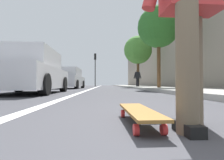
{
  "coord_description": "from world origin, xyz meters",
  "views": [
    {
      "loc": [
        -0.56,
        0.31,
        0.31
      ],
      "look_at": [
        11.82,
        -0.18,
        0.6
      ],
      "focal_mm": 28.83,
      "sensor_mm": 36.0,
      "label": 1
    }
  ],
  "objects_px": {
    "street_tree_far": "(138,50)",
    "parked_car_near": "(29,73)",
    "skateboard": "(139,112)",
    "street_tree_mid": "(158,27)",
    "traffic_light": "(95,64)",
    "parked_car_mid": "(68,79)",
    "pedestrian_distant": "(138,77)"
  },
  "relations": [
    {
      "from": "skateboard",
      "to": "parked_car_near",
      "type": "distance_m",
      "value": 5.56
    },
    {
      "from": "parked_car_mid",
      "to": "pedestrian_distant",
      "type": "height_order",
      "value": "pedestrian_distant"
    },
    {
      "from": "pedestrian_distant",
      "to": "street_tree_far",
      "type": "bearing_deg",
      "value": -13.51
    },
    {
      "from": "skateboard",
      "to": "parked_car_near",
      "type": "relative_size",
      "value": 0.21
    },
    {
      "from": "parked_car_near",
      "to": "street_tree_mid",
      "type": "distance_m",
      "value": 7.84
    },
    {
      "from": "pedestrian_distant",
      "to": "parked_car_near",
      "type": "bearing_deg",
      "value": 151.56
    },
    {
      "from": "parked_car_mid",
      "to": "street_tree_far",
      "type": "relative_size",
      "value": 0.89
    },
    {
      "from": "parked_car_near",
      "to": "street_tree_far",
      "type": "distance_m",
      "value": 12.81
    },
    {
      "from": "parked_car_near",
      "to": "traffic_light",
      "type": "bearing_deg",
      "value": -4.13
    },
    {
      "from": "parked_car_mid",
      "to": "pedestrian_distant",
      "type": "relative_size",
      "value": 2.66
    },
    {
      "from": "street_tree_far",
      "to": "parked_car_near",
      "type": "bearing_deg",
      "value": 152.55
    },
    {
      "from": "skateboard",
      "to": "street_tree_mid",
      "type": "bearing_deg",
      "value": -17.8
    },
    {
      "from": "traffic_light",
      "to": "street_tree_mid",
      "type": "relative_size",
      "value": 0.88
    },
    {
      "from": "traffic_light",
      "to": "pedestrian_distant",
      "type": "relative_size",
      "value": 2.64
    },
    {
      "from": "skateboard",
      "to": "parked_car_mid",
      "type": "bearing_deg",
      "value": 14.02
    },
    {
      "from": "traffic_light",
      "to": "pedestrian_distant",
      "type": "bearing_deg",
      "value": -149.81
    },
    {
      "from": "skateboard",
      "to": "street_tree_mid",
      "type": "xyz_separation_m",
      "value": [
        9.14,
        -2.93,
        3.62
      ]
    },
    {
      "from": "skateboard",
      "to": "parked_car_mid",
      "type": "xyz_separation_m",
      "value": [
        11.75,
        2.94,
        0.6
      ]
    },
    {
      "from": "street_tree_mid",
      "to": "pedestrian_distant",
      "type": "relative_size",
      "value": 3.0
    },
    {
      "from": "parked_car_near",
      "to": "traffic_light",
      "type": "relative_size",
      "value": 0.94
    },
    {
      "from": "pedestrian_distant",
      "to": "traffic_light",
      "type": "bearing_deg",
      "value": 30.19
    },
    {
      "from": "skateboard",
      "to": "pedestrian_distant",
      "type": "height_order",
      "value": "pedestrian_distant"
    },
    {
      "from": "traffic_light",
      "to": "street_tree_far",
      "type": "distance_m",
      "value": 7.96
    },
    {
      "from": "parked_car_mid",
      "to": "traffic_light",
      "type": "bearing_deg",
      "value": -7.45
    },
    {
      "from": "parked_car_mid",
      "to": "street_tree_far",
      "type": "bearing_deg",
      "value": -55.22
    },
    {
      "from": "parked_car_mid",
      "to": "street_tree_far",
      "type": "distance_m",
      "value": 7.72
    },
    {
      "from": "skateboard",
      "to": "traffic_light",
      "type": "height_order",
      "value": "traffic_light"
    },
    {
      "from": "parked_car_near",
      "to": "parked_car_mid",
      "type": "relative_size",
      "value": 0.93
    },
    {
      "from": "street_tree_far",
      "to": "street_tree_mid",
      "type": "bearing_deg",
      "value": -180.0
    },
    {
      "from": "parked_car_mid",
      "to": "street_tree_far",
      "type": "height_order",
      "value": "street_tree_far"
    },
    {
      "from": "street_tree_mid",
      "to": "street_tree_far",
      "type": "bearing_deg",
      "value": 0.0
    },
    {
      "from": "street_tree_far",
      "to": "skateboard",
      "type": "bearing_deg",
      "value": 169.5
    }
  ]
}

